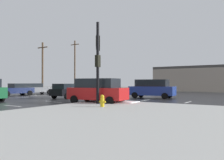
{
  "coord_description": "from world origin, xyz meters",
  "views": [
    {
      "loc": [
        15.14,
        -20.16,
        1.73
      ],
      "look_at": [
        -0.64,
        4.52,
        2.04
      ],
      "focal_mm": 36.8,
      "sensor_mm": 36.0,
      "label": 1
    }
  ],
  "objects_px": {
    "suv_red": "(98,90)",
    "sedan_black": "(69,90)",
    "fire_hydrant": "(102,101)",
    "sedan_navy": "(16,89)",
    "traffic_signal_mast": "(98,51)",
    "utility_pole_far": "(43,67)",
    "sedan_grey": "(35,89)",
    "suv_blue": "(152,88)",
    "utility_pole_distant": "(75,65)"
  },
  "relations": [
    {
      "from": "suv_red",
      "to": "sedan_grey",
      "type": "bearing_deg",
      "value": -28.09
    },
    {
      "from": "sedan_grey",
      "to": "utility_pole_distant",
      "type": "height_order",
      "value": "utility_pole_distant"
    },
    {
      "from": "sedan_black",
      "to": "utility_pole_distant",
      "type": "bearing_deg",
      "value": 39.01
    },
    {
      "from": "fire_hydrant",
      "to": "sedan_navy",
      "type": "relative_size",
      "value": 0.17
    },
    {
      "from": "sedan_navy",
      "to": "utility_pole_distant",
      "type": "distance_m",
      "value": 19.05
    },
    {
      "from": "suv_blue",
      "to": "utility_pole_far",
      "type": "xyz_separation_m",
      "value": [
        -19.49,
        1.68,
        3.2
      ]
    },
    {
      "from": "sedan_navy",
      "to": "utility_pole_distant",
      "type": "relative_size",
      "value": 0.45
    },
    {
      "from": "traffic_signal_mast",
      "to": "utility_pole_distant",
      "type": "distance_m",
      "value": 29.22
    },
    {
      "from": "sedan_navy",
      "to": "suv_blue",
      "type": "relative_size",
      "value": 0.94
    },
    {
      "from": "suv_blue",
      "to": "utility_pole_far",
      "type": "height_order",
      "value": "utility_pole_far"
    },
    {
      "from": "suv_blue",
      "to": "suv_red",
      "type": "bearing_deg",
      "value": 74.86
    },
    {
      "from": "traffic_signal_mast",
      "to": "sedan_grey",
      "type": "distance_m",
      "value": 17.3
    },
    {
      "from": "sedan_navy",
      "to": "sedan_grey",
      "type": "bearing_deg",
      "value": -164.8
    },
    {
      "from": "sedan_navy",
      "to": "fire_hydrant",
      "type": "bearing_deg",
      "value": 76.03
    },
    {
      "from": "sedan_grey",
      "to": "utility_pole_far",
      "type": "distance_m",
      "value": 5.28
    },
    {
      "from": "sedan_black",
      "to": "utility_pole_far",
      "type": "height_order",
      "value": "utility_pole_far"
    },
    {
      "from": "sedan_navy",
      "to": "suv_blue",
      "type": "bearing_deg",
      "value": 111.71
    },
    {
      "from": "suv_red",
      "to": "traffic_signal_mast",
      "type": "bearing_deg",
      "value": -67.89
    },
    {
      "from": "suv_blue",
      "to": "sedan_black",
      "type": "distance_m",
      "value": 9.02
    },
    {
      "from": "traffic_signal_mast",
      "to": "sedan_black",
      "type": "bearing_deg",
      "value": 26.74
    },
    {
      "from": "suv_red",
      "to": "sedan_navy",
      "type": "distance_m",
      "value": 15.43
    },
    {
      "from": "fire_hydrant",
      "to": "sedan_grey",
      "type": "height_order",
      "value": "sedan_grey"
    },
    {
      "from": "sedan_grey",
      "to": "sedan_black",
      "type": "xyz_separation_m",
      "value": [
        9.52,
        -3.15,
        0.0
      ]
    },
    {
      "from": "suv_red",
      "to": "sedan_black",
      "type": "relative_size",
      "value": 1.09
    },
    {
      "from": "sedan_navy",
      "to": "sedan_grey",
      "type": "relative_size",
      "value": 0.99
    },
    {
      "from": "utility_pole_distant",
      "to": "utility_pole_far",
      "type": "bearing_deg",
      "value": -75.41
    },
    {
      "from": "suv_blue",
      "to": "utility_pole_far",
      "type": "distance_m",
      "value": 19.82
    },
    {
      "from": "sedan_navy",
      "to": "utility_pole_far",
      "type": "distance_m",
      "value": 8.12
    },
    {
      "from": "fire_hydrant",
      "to": "utility_pole_distant",
      "type": "height_order",
      "value": "utility_pole_distant"
    },
    {
      "from": "sedan_grey",
      "to": "utility_pole_distant",
      "type": "distance_m",
      "value": 15.69
    },
    {
      "from": "sedan_navy",
      "to": "traffic_signal_mast",
      "type": "bearing_deg",
      "value": 83.81
    },
    {
      "from": "traffic_signal_mast",
      "to": "fire_hydrant",
      "type": "xyz_separation_m",
      "value": [
        2.61,
        -3.07,
        -3.83
      ]
    },
    {
      "from": "traffic_signal_mast",
      "to": "suv_red",
      "type": "bearing_deg",
      "value": 171.95
    },
    {
      "from": "fire_hydrant",
      "to": "sedan_grey",
      "type": "relative_size",
      "value": 0.17
    },
    {
      "from": "suv_red",
      "to": "sedan_black",
      "type": "height_order",
      "value": "suv_red"
    },
    {
      "from": "fire_hydrant",
      "to": "sedan_navy",
      "type": "distance_m",
      "value": 18.66
    },
    {
      "from": "sedan_navy",
      "to": "suv_blue",
      "type": "height_order",
      "value": "suv_blue"
    },
    {
      "from": "fire_hydrant",
      "to": "suv_red",
      "type": "relative_size",
      "value": 0.16
    },
    {
      "from": "fire_hydrant",
      "to": "sedan_navy",
      "type": "bearing_deg",
      "value": 161.34
    },
    {
      "from": "traffic_signal_mast",
      "to": "sedan_grey",
      "type": "relative_size",
      "value": 1.31
    },
    {
      "from": "suv_red",
      "to": "sedan_grey",
      "type": "height_order",
      "value": "suv_red"
    },
    {
      "from": "suv_red",
      "to": "utility_pole_far",
      "type": "distance_m",
      "value": 20.8
    },
    {
      "from": "traffic_signal_mast",
      "to": "fire_hydrant",
      "type": "height_order",
      "value": "traffic_signal_mast"
    },
    {
      "from": "sedan_black",
      "to": "utility_pole_distant",
      "type": "xyz_separation_m",
      "value": [
        -14.65,
        17.26,
        4.57
      ]
    },
    {
      "from": "fire_hydrant",
      "to": "suv_blue",
      "type": "bearing_deg",
      "value": 95.88
    },
    {
      "from": "utility_pole_distant",
      "to": "suv_red",
      "type": "bearing_deg",
      "value": -44.58
    },
    {
      "from": "traffic_signal_mast",
      "to": "sedan_grey",
      "type": "height_order",
      "value": "traffic_signal_mast"
    },
    {
      "from": "suv_red",
      "to": "utility_pole_distant",
      "type": "relative_size",
      "value": 0.48
    },
    {
      "from": "fire_hydrant",
      "to": "utility_pole_far",
      "type": "relative_size",
      "value": 0.1
    },
    {
      "from": "fire_hydrant",
      "to": "sedan_black",
      "type": "distance_m",
      "value": 10.81
    }
  ]
}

